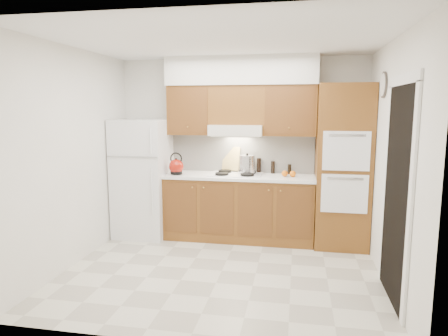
# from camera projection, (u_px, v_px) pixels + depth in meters

# --- Properties ---
(floor) EXTENTS (3.60, 3.60, 0.00)m
(floor) POSITION_uv_depth(u_px,v_px,m) (222.00, 271.00, 4.67)
(floor) COLOR beige
(floor) RESTS_ON ground
(ceiling) EXTENTS (3.60, 3.60, 0.00)m
(ceiling) POSITION_uv_depth(u_px,v_px,m) (222.00, 41.00, 4.28)
(ceiling) COLOR white
(ceiling) RESTS_ON wall_back
(wall_back) EXTENTS (3.60, 0.02, 2.60)m
(wall_back) POSITION_uv_depth(u_px,v_px,m) (241.00, 148.00, 5.93)
(wall_back) COLOR white
(wall_back) RESTS_ON floor
(wall_left) EXTENTS (0.02, 3.00, 2.60)m
(wall_left) POSITION_uv_depth(u_px,v_px,m) (75.00, 157.00, 4.80)
(wall_left) COLOR white
(wall_left) RESTS_ON floor
(wall_right) EXTENTS (0.02, 3.00, 2.60)m
(wall_right) POSITION_uv_depth(u_px,v_px,m) (391.00, 165.00, 4.15)
(wall_right) COLOR white
(wall_right) RESTS_ON floor
(fridge) EXTENTS (0.75, 0.72, 1.72)m
(fridge) POSITION_uv_depth(u_px,v_px,m) (143.00, 178.00, 5.90)
(fridge) COLOR white
(fridge) RESTS_ON floor
(base_cabinets) EXTENTS (2.11, 0.60, 0.90)m
(base_cabinets) POSITION_uv_depth(u_px,v_px,m) (239.00, 208.00, 5.76)
(base_cabinets) COLOR brown
(base_cabinets) RESTS_ON floor
(countertop) EXTENTS (2.13, 0.62, 0.04)m
(countertop) POSITION_uv_depth(u_px,v_px,m) (239.00, 176.00, 5.68)
(countertop) COLOR white
(countertop) RESTS_ON base_cabinets
(backsplash) EXTENTS (2.11, 0.03, 0.56)m
(backsplash) POSITION_uv_depth(u_px,v_px,m) (242.00, 153.00, 5.92)
(backsplash) COLOR white
(backsplash) RESTS_ON countertop
(oven_cabinet) EXTENTS (0.70, 0.65, 2.20)m
(oven_cabinet) POSITION_uv_depth(u_px,v_px,m) (343.00, 167.00, 5.39)
(oven_cabinet) COLOR brown
(oven_cabinet) RESTS_ON floor
(upper_cab_left) EXTENTS (0.63, 0.33, 0.70)m
(upper_cab_left) POSITION_uv_depth(u_px,v_px,m) (191.00, 110.00, 5.82)
(upper_cab_left) COLOR brown
(upper_cab_left) RESTS_ON wall_back
(upper_cab_right) EXTENTS (0.73, 0.33, 0.70)m
(upper_cab_right) POSITION_uv_depth(u_px,v_px,m) (290.00, 111.00, 5.56)
(upper_cab_right) COLOR brown
(upper_cab_right) RESTS_ON wall_back
(range_hood) EXTENTS (0.75, 0.45, 0.15)m
(range_hood) POSITION_uv_depth(u_px,v_px,m) (237.00, 130.00, 5.68)
(range_hood) COLOR silver
(range_hood) RESTS_ON wall_back
(upper_cab_over_hood) EXTENTS (0.75, 0.33, 0.55)m
(upper_cab_over_hood) POSITION_uv_depth(u_px,v_px,m) (237.00, 105.00, 5.68)
(upper_cab_over_hood) COLOR brown
(upper_cab_over_hood) RESTS_ON range_hood
(soffit) EXTENTS (2.13, 0.36, 0.40)m
(soffit) POSITION_uv_depth(u_px,v_px,m) (241.00, 71.00, 5.59)
(soffit) COLOR silver
(soffit) RESTS_ON wall_back
(cooktop) EXTENTS (0.74, 0.50, 0.01)m
(cooktop) POSITION_uv_depth(u_px,v_px,m) (236.00, 174.00, 5.71)
(cooktop) COLOR white
(cooktop) RESTS_ON countertop
(doorway) EXTENTS (0.02, 0.90, 2.10)m
(doorway) POSITION_uv_depth(u_px,v_px,m) (397.00, 196.00, 3.85)
(doorway) COLOR black
(doorway) RESTS_ON floor
(wall_clock) EXTENTS (0.02, 0.30, 0.30)m
(wall_clock) POSITION_uv_depth(u_px,v_px,m) (384.00, 85.00, 4.56)
(wall_clock) COLOR #3F3833
(wall_clock) RESTS_ON wall_right
(kettle) EXTENTS (0.25, 0.25, 0.21)m
(kettle) POSITION_uv_depth(u_px,v_px,m) (176.00, 167.00, 5.70)
(kettle) COLOR maroon
(kettle) RESTS_ON countertop
(cutting_board) EXTENTS (0.28, 0.15, 0.35)m
(cutting_board) POSITION_uv_depth(u_px,v_px,m) (231.00, 159.00, 5.93)
(cutting_board) COLOR tan
(cutting_board) RESTS_ON countertop
(stock_pot) EXTENTS (0.30, 0.30, 0.24)m
(stock_pot) POSITION_uv_depth(u_px,v_px,m) (247.00, 164.00, 5.71)
(stock_pot) COLOR silver
(stock_pot) RESTS_ON cooktop
(condiment_a) EXTENTS (0.07, 0.07, 0.22)m
(condiment_a) POSITION_uv_depth(u_px,v_px,m) (259.00, 165.00, 5.86)
(condiment_a) COLOR black
(condiment_a) RESTS_ON countertop
(condiment_b) EXTENTS (0.06, 0.06, 0.18)m
(condiment_b) POSITION_uv_depth(u_px,v_px,m) (273.00, 167.00, 5.82)
(condiment_b) COLOR black
(condiment_b) RESTS_ON countertop
(condiment_c) EXTENTS (0.07, 0.07, 0.14)m
(condiment_c) POSITION_uv_depth(u_px,v_px,m) (289.00, 169.00, 5.75)
(condiment_c) COLOR black
(condiment_c) RESTS_ON countertop
(orange_near) EXTENTS (0.10, 0.10, 0.08)m
(orange_near) POSITION_uv_depth(u_px,v_px,m) (293.00, 174.00, 5.52)
(orange_near) COLOR orange
(orange_near) RESTS_ON countertop
(orange_far) EXTENTS (0.11, 0.11, 0.09)m
(orange_far) POSITION_uv_depth(u_px,v_px,m) (285.00, 174.00, 5.54)
(orange_far) COLOR orange
(orange_far) RESTS_ON countertop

